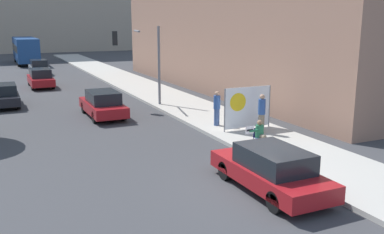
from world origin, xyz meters
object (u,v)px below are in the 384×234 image
Objects in this scene: car_on_road_midblock at (3,95)px; parked_car_curbside at (271,169)px; protest_banner at (247,107)px; city_bus_on_road at (26,49)px; car_on_road_nearest at (103,104)px; seated_protester at (260,134)px; jogger_on_sidewalk at (262,113)px; car_on_road_far_lane at (39,67)px; traffic_light_pole at (141,52)px; car_on_road_distant at (41,78)px; pedestrian_behind at (217,108)px.

parked_car_curbside is at bearing -68.77° from car_on_road_midblock.
city_bus_on_road reaches higher than protest_banner.
city_bus_on_road is at bearing 92.35° from car_on_road_nearest.
parked_car_curbside is at bearing -116.32° from protest_banner.
seated_protester is 0.64× the size of jogger_on_sidewalk.
seated_protester is 0.26× the size of car_on_road_far_lane.
car_on_road_midblock is at bearing 153.60° from traffic_light_pole.
car_on_road_midblock reaches higher than seated_protester.
jogger_on_sidewalk is at bearing 58.53° from parked_car_curbside.
car_on_road_midblock is (-7.24, 18.63, 0.00)m from parked_car_curbside.
parked_car_curbside is 35.92m from car_on_road_far_lane.
traffic_light_pole is 33.59m from city_bus_on_road.
car_on_road_distant is 1.04× the size of car_on_road_far_lane.
seated_protester is 3.21m from protest_banner.
protest_banner is 8.78m from traffic_light_pole.
seated_protester is at bearing -82.66° from city_bus_on_road.
city_bus_on_road is at bearing -94.70° from jogger_on_sidewalk.
seated_protester is 0.28× the size of car_on_road_midblock.
jogger_on_sidewalk is 0.45× the size of car_on_road_midblock.
traffic_light_pole is at bearing 107.75° from protest_banner.
pedestrian_behind is 0.39× the size of car_on_road_far_lane.
protest_banner reaches higher than car_on_road_nearest.
jogger_on_sidewalk is at bearing -69.54° from car_on_road_distant.
car_on_road_far_lane is (-4.04, 21.06, -2.73)m from traffic_light_pole.
jogger_on_sidewalk is at bearing 78.00° from seated_protester.
car_on_road_far_lane is (-5.69, 27.83, -0.31)m from pedestrian_behind.
car_on_road_midblock is (-5.02, 5.58, -0.01)m from car_on_road_nearest.
protest_banner is at bearing -89.62° from jogger_on_sidewalk.
car_on_road_nearest is 1.12× the size of car_on_road_midblock.
pedestrian_behind is 0.37× the size of car_on_road_nearest.
city_bus_on_road is (-6.92, 41.36, 0.62)m from protest_banner.
city_bus_on_road is at bearing 83.03° from car_on_road_midblock.
jogger_on_sidewalk is (1.44, 2.04, 0.33)m from seated_protester.
seated_protester is 23.48m from car_on_road_distant.
jogger_on_sidewalk is 0.40× the size of car_on_road_distant.
traffic_light_pole is at bearing -86.86° from jogger_on_sidewalk.
jogger_on_sidewalk is 42.86m from city_bus_on_road.
traffic_light_pole is at bearing 120.35° from seated_protester.
seated_protester is 10.31m from car_on_road_nearest.
seated_protester is 4.27m from pedestrian_behind.
protest_banner is 41.94m from city_bus_on_road.
parked_car_curbside is 48.12m from city_bus_on_road.
protest_banner is (0.94, -1.32, 0.20)m from pedestrian_behind.
car_on_road_far_lane is at bearing 92.89° from car_on_road_nearest.
parked_car_curbside is at bearing -103.75° from pedestrian_behind.
traffic_light_pole is at bearing 87.36° from parked_car_curbside.
car_on_road_far_lane reaches higher than seated_protester.
car_on_road_midblock is 0.39× the size of city_bus_on_road.
jogger_on_sidewalk is 0.71× the size of protest_banner.
traffic_light_pole reaches higher than pedestrian_behind.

